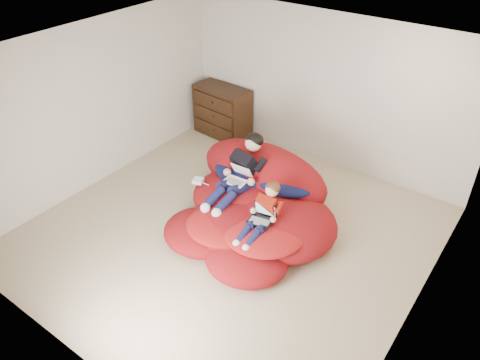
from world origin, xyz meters
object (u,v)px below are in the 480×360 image
object	(u,v)px
dresser	(222,111)
laptop_black	(263,216)
laptop_white	(238,176)
older_boy	(241,169)
younger_boy	(264,211)
beanbag_pile	(255,206)

from	to	relation	value
dresser	laptop_black	xyz separation A→B (m)	(2.39, -2.23, 0.08)
dresser	laptop_white	bearing A→B (deg)	-46.85
older_boy	younger_boy	size ratio (longest dim) A/B	1.46
dresser	older_boy	bearing A→B (deg)	-45.53
dresser	laptop_white	size ratio (longest dim) A/B	3.19
younger_boy	dresser	bearing A→B (deg)	137.27
younger_boy	older_boy	bearing A→B (deg)	144.99
younger_boy	laptop_black	xyz separation A→B (m)	(-0.00, -0.03, -0.06)
dresser	older_boy	world-z (taller)	older_boy
beanbag_pile	laptop_white	size ratio (longest dim) A/B	7.47
beanbag_pile	dresser	bearing A→B (deg)	137.52
beanbag_pile	laptop_white	world-z (taller)	beanbag_pile
laptop_black	younger_boy	bearing A→B (deg)	90.00
older_boy	younger_boy	xyz separation A→B (m)	(0.71, -0.50, -0.11)
dresser	younger_boy	distance (m)	3.26
dresser	beanbag_pile	size ratio (longest dim) A/B	0.43
older_boy	laptop_black	bearing A→B (deg)	-36.46
dresser	beanbag_pile	world-z (taller)	dresser
younger_boy	laptop_white	size ratio (longest dim) A/B	2.44
dresser	older_boy	distance (m)	2.41
older_boy	laptop_white	distance (m)	0.11
laptop_white	younger_boy	bearing A→B (deg)	-30.41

